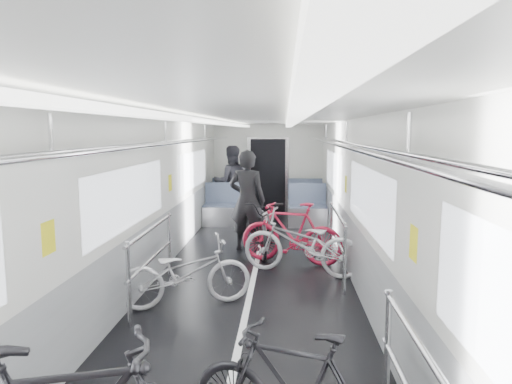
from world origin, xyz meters
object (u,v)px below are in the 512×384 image
(bike_aisle, at_px, (261,225))
(person_standing, at_px, (247,200))
(person_seated, at_px, (231,182))
(bike_right_mid, at_px, (301,243))
(bike_right_far, at_px, (291,233))
(bike_left_far, at_px, (186,272))

(bike_aisle, xyz_separation_m, person_standing, (-0.27, 0.10, 0.44))
(person_standing, xyz_separation_m, person_seated, (-0.66, 3.10, -0.01))
(bike_right_mid, bearing_deg, bike_right_far, -148.91)
(bike_aisle, relative_size, person_standing, 1.01)
(bike_right_mid, xyz_separation_m, bike_right_far, (-0.14, 0.60, 0.03))
(bike_right_far, relative_size, person_seated, 0.94)
(bike_right_mid, height_order, bike_aisle, bike_aisle)
(bike_left_far, height_order, bike_aisle, bike_aisle)
(person_seated, bearing_deg, bike_right_mid, 94.11)
(person_standing, bearing_deg, person_seated, -67.61)
(bike_left_far, distance_m, bike_right_far, 2.41)
(bike_right_mid, bearing_deg, person_standing, -128.70)
(bike_aisle, distance_m, person_seated, 3.36)
(bike_right_mid, bearing_deg, bike_left_far, -29.82)
(bike_left_far, height_order, person_standing, person_standing)
(bike_right_far, distance_m, person_standing, 1.23)
(bike_right_mid, distance_m, person_seated, 4.82)
(bike_left_far, distance_m, bike_aisle, 2.83)
(bike_right_far, bearing_deg, bike_right_mid, 29.57)
(person_standing, height_order, person_seated, person_standing)
(bike_right_mid, distance_m, bike_right_far, 0.62)
(person_standing, bearing_deg, bike_right_far, 144.64)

